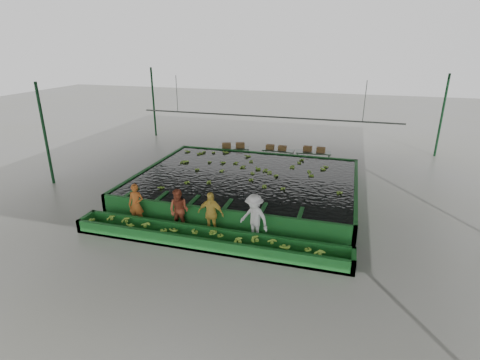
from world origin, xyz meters
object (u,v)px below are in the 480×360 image
(worker_d, at_px, (254,218))
(packing_table_left, at_px, (234,154))
(packing_table_right, at_px, (313,159))
(worker_b, at_px, (179,210))
(box_stack_left, at_px, (233,148))
(worker_a, at_px, (136,205))
(packing_table_mid, at_px, (278,156))
(flotation_tank, at_px, (246,184))
(worker_c, at_px, (211,214))
(sorting_trough, at_px, (207,239))
(box_stack_right, at_px, (314,151))
(box_stack_mid, at_px, (276,150))

(worker_d, distance_m, packing_table_left, 9.64)
(packing_table_right, bearing_deg, worker_b, -113.48)
(box_stack_left, bearing_deg, worker_a, -97.34)
(packing_table_mid, xyz_separation_m, packing_table_right, (2.03, -0.06, 0.03))
(flotation_tank, height_order, worker_c, worker_c)
(packing_table_left, distance_m, box_stack_left, 0.42)
(sorting_trough, bearing_deg, box_stack_right, 75.43)
(flotation_tank, xyz_separation_m, packing_table_mid, (0.57, 4.96, -0.04))
(worker_d, bearing_deg, worker_b, -157.86)
(worker_c, xyz_separation_m, worker_d, (1.64, 0.00, 0.05))
(worker_c, xyz_separation_m, packing_table_mid, (0.71, 9.26, -0.43))
(worker_b, bearing_deg, packing_table_left, 97.35)
(worker_b, distance_m, packing_table_right, 10.03)
(worker_b, bearing_deg, packing_table_mid, 81.15)
(box_stack_right, bearing_deg, flotation_tank, -117.77)
(flotation_tank, distance_m, worker_b, 4.54)
(worker_d, bearing_deg, sorting_trough, -129.69)
(sorting_trough, height_order, box_stack_right, box_stack_right)
(packing_table_mid, bearing_deg, worker_a, -112.17)
(worker_a, distance_m, worker_d, 4.70)
(worker_a, height_order, packing_table_right, worker_a)
(worker_b, distance_m, box_stack_left, 8.92)
(worker_d, height_order, packing_table_mid, worker_d)
(packing_table_mid, bearing_deg, box_stack_mid, -169.13)
(box_stack_left, distance_m, box_stack_mid, 2.52)
(worker_b, xyz_separation_m, packing_table_left, (-0.65, 8.95, -0.40))
(worker_c, bearing_deg, packing_table_right, 74.57)
(worker_c, relative_size, packing_table_right, 0.87)
(sorting_trough, distance_m, box_stack_mid, 10.06)
(sorting_trough, distance_m, box_stack_left, 9.93)
(worker_b, relative_size, packing_table_right, 0.84)
(packing_table_right, bearing_deg, flotation_tank, -117.89)
(worker_a, xyz_separation_m, box_stack_mid, (3.64, 9.24, 0.00))
(worker_d, xyz_separation_m, packing_table_mid, (-0.93, 9.26, -0.48))
(packing_table_left, bearing_deg, worker_d, -68.35)
(worker_a, distance_m, box_stack_left, 8.97)
(sorting_trough, xyz_separation_m, worker_d, (1.49, 0.80, 0.65))
(worker_d, height_order, packing_table_left, worker_d)
(packing_table_left, bearing_deg, packing_table_mid, 6.76)
(box_stack_mid, bearing_deg, flotation_tank, -95.05)
(box_stack_mid, bearing_deg, box_stack_right, 0.93)
(worker_a, distance_m, box_stack_mid, 9.93)
(packing_table_left, xyz_separation_m, box_stack_left, (-0.00, -0.05, 0.42))
(worker_c, distance_m, box_stack_mid, 9.25)
(worker_a, height_order, box_stack_right, worker_a)
(sorting_trough, xyz_separation_m, box_stack_right, (2.62, 10.07, 0.63))
(packing_table_right, bearing_deg, packing_table_left, -176.96)
(worker_c, xyz_separation_m, box_stack_left, (-1.92, 8.90, -0.01))
(flotation_tank, xyz_separation_m, worker_c, (-0.14, -4.30, 0.40))
(sorting_trough, height_order, worker_c, worker_c)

